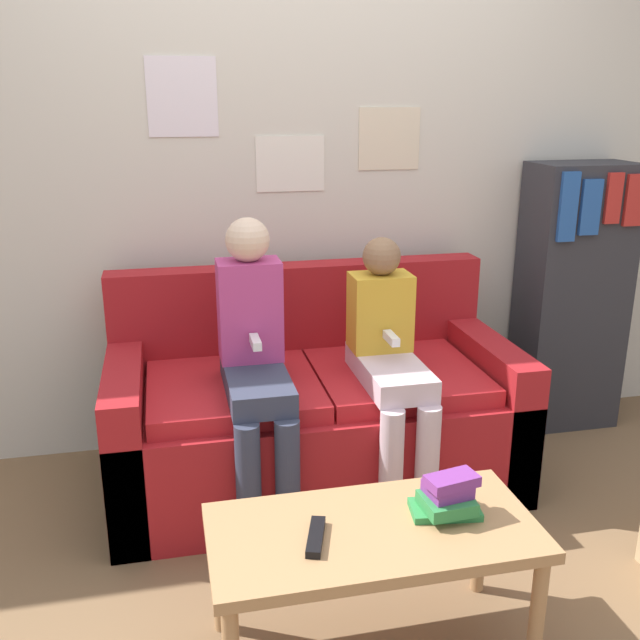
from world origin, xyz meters
name	(u,v)px	position (x,y,z in m)	size (l,w,h in m)	color
ground_plane	(343,549)	(0.00, 0.00, 0.00)	(10.00, 10.00, 0.00)	brown
wall_back	(289,162)	(0.00, 1.02, 1.30)	(8.00, 0.07, 2.60)	beige
couch	(313,414)	(0.00, 0.52, 0.30)	(1.65, 0.81, 0.88)	maroon
coffee_table	(373,543)	(-0.04, -0.50, 0.37)	(0.93, 0.45, 0.42)	#AD7F51
person_left	(255,358)	(-0.26, 0.33, 0.65)	(0.24, 0.56, 1.15)	#33384C
person_right	(390,361)	(0.26, 0.31, 0.60)	(0.24, 0.56, 1.06)	silver
tv_remote	(316,537)	(-0.21, -0.52, 0.44)	(0.09, 0.17, 0.02)	black
book_stack	(447,497)	(0.18, -0.48, 0.48)	(0.21, 0.15, 0.13)	#2D8442
bookshelf	(572,297)	(1.35, 0.82, 0.65)	(0.48, 0.31, 1.29)	#2D2D33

